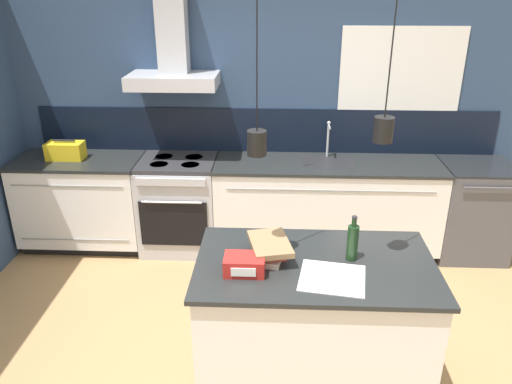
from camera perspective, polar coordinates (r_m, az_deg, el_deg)
ground_plane at (r=3.67m, az=-0.06°, el=-19.40°), size 16.00×16.00×0.00m
wall_back at (r=4.84m, az=0.47°, el=9.71°), size 5.60×2.17×2.60m
counter_run_left at (r=5.20m, az=-19.10°, el=-1.06°), size 1.20×0.64×0.91m
counter_run_sink at (r=4.86m, az=7.98°, el=-1.62°), size 2.13×0.64×1.26m
oven_range at (r=4.92m, az=-8.72°, el=-1.41°), size 0.73×0.66×0.91m
dishwasher at (r=5.18m, az=23.33°, el=-1.87°), size 0.64×0.65×0.91m
kitchen_island at (r=3.32m, az=6.45°, el=-14.66°), size 1.45×0.86×0.91m
bottle_on_island at (r=3.07m, az=10.97°, el=-5.60°), size 0.07×0.07×0.29m
book_stack at (r=3.07m, az=1.59°, el=-6.40°), size 0.30×0.38×0.11m
red_supply_box at (r=2.92m, az=-1.34°, el=-8.29°), size 0.24×0.17×0.10m
paper_pile at (r=2.92m, az=8.71°, el=-9.69°), size 0.42×0.39×0.01m
yellow_toolbox at (r=5.05m, az=-20.95°, el=4.45°), size 0.34×0.18×0.19m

